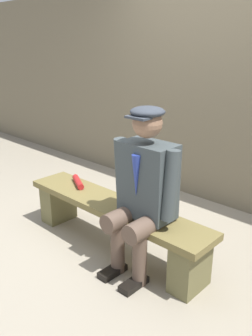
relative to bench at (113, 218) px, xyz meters
name	(u,v)px	position (x,y,z in m)	size (l,w,h in m)	color
ground_plane	(114,248)	(0.00, 0.00, -0.29)	(30.00, 30.00, 0.00)	gray
bench	(113,218)	(0.00, 0.00, 0.00)	(1.87, 0.37, 0.43)	brown
seated_man	(144,187)	(-0.38, 0.05, 0.41)	(0.58, 0.52, 1.30)	#3A4244
rolled_magazine	(78,182)	(0.53, -0.06, 0.17)	(0.06, 0.06, 0.28)	#B21E1E
stadium_wall	(216,95)	(0.00, -1.57, 0.89)	(12.00, 0.24, 2.36)	#6D634D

